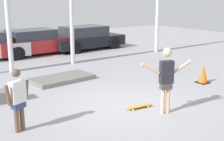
% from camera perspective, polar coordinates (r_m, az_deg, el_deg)
% --- Properties ---
extents(ground_plane, '(36.00, 36.00, 0.00)m').
position_cam_1_polar(ground_plane, '(9.05, 3.46, -6.52)').
color(ground_plane, '#9E9EA3').
extents(skateboarder, '(1.40, 0.55, 1.79)m').
position_cam_1_polar(skateboarder, '(8.34, 9.92, -1.08)').
color(skateboarder, '#DBAD89').
rests_on(skateboarder, ground_plane).
extents(skateboard, '(0.78, 0.31, 0.08)m').
position_cam_1_polar(skateboard, '(8.90, 4.90, -6.48)').
color(skateboard, gold).
rests_on(skateboard, ground_plane).
extents(manual_pad, '(2.39, 1.40, 0.15)m').
position_cam_1_polar(manual_pad, '(11.80, -9.11, -1.47)').
color(manual_pad, slate).
rests_on(manual_pad, ground_plane).
extents(parked_car_red, '(4.34, 2.22, 1.35)m').
position_cam_1_polar(parked_car_red, '(17.26, -14.15, 5.03)').
color(parked_car_red, red).
rests_on(parked_car_red, ground_plane).
extents(parked_car_black, '(4.55, 2.19, 1.37)m').
position_cam_1_polar(parked_car_black, '(18.41, -4.79, 5.93)').
color(parked_car_black, black).
rests_on(parked_car_black, ground_plane).
extents(bystander, '(0.66, 0.32, 1.51)m').
position_cam_1_polar(bystander, '(7.50, -16.84, -4.76)').
color(bystander, brown).
rests_on(bystander, ground_plane).
extents(traffic_cone, '(0.41, 0.41, 0.69)m').
position_cam_1_polar(traffic_cone, '(11.76, 16.33, -0.61)').
color(traffic_cone, black).
rests_on(traffic_cone, ground_plane).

